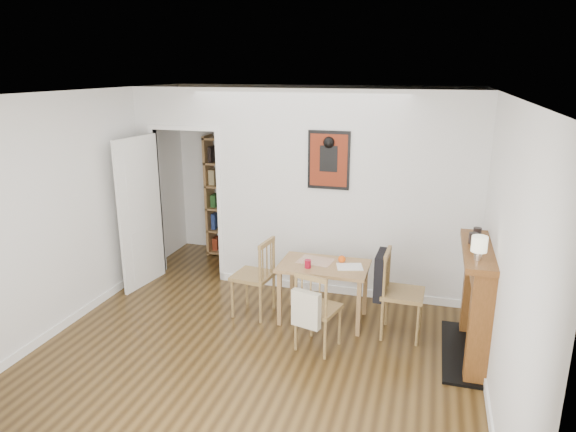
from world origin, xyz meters
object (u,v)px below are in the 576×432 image
(bookshelf, at_px, (232,198))
(red_glass, at_px, (308,264))
(dining_table, at_px, (324,271))
(ceramic_jar_a, at_px, (473,238))
(ceramic_jar_b, at_px, (477,233))
(fireplace, at_px, (478,300))
(orange_fruit, at_px, (342,259))
(chair_right, at_px, (401,293))
(chair_front, at_px, (318,309))
(chair_left, at_px, (253,277))
(notebook, at_px, (350,267))
(mantel_lamp, at_px, (479,245))

(bookshelf, bearing_deg, red_glass, -48.65)
(dining_table, xyz_separation_m, red_glass, (-0.15, -0.14, 0.13))
(red_glass, distance_m, ceramic_jar_a, 1.77)
(red_glass, distance_m, ceramic_jar_b, 1.82)
(bookshelf, height_order, fireplace, bookshelf)
(ceramic_jar_a, bearing_deg, orange_fruit, 166.37)
(dining_table, bearing_deg, chair_right, -7.67)
(fireplace, xyz_separation_m, ceramic_jar_a, (-0.09, 0.11, 0.60))
(dining_table, height_order, chair_front, chair_front)
(chair_front, xyz_separation_m, orange_fruit, (0.11, 0.75, 0.28))
(chair_left, bearing_deg, bookshelf, 118.44)
(notebook, bearing_deg, chair_right, -11.03)
(red_glass, xyz_separation_m, mantel_lamp, (1.71, -0.54, 0.57))
(fireplace, bearing_deg, ceramic_jar_a, 128.61)
(chair_left, height_order, red_glass, chair_left)
(fireplace, xyz_separation_m, mantel_lamp, (-0.07, -0.35, 0.68))
(chair_front, bearing_deg, ceramic_jar_b, 22.67)
(notebook, bearing_deg, red_glass, -162.60)
(bookshelf, height_order, notebook, bookshelf)
(chair_left, xyz_separation_m, mantel_lamp, (2.39, -0.60, 0.82))
(bookshelf, relative_size, ceramic_jar_a, 16.84)
(fireplace, bearing_deg, dining_table, 168.55)
(dining_table, bearing_deg, ceramic_jar_b, -0.13)
(fireplace, height_order, ceramic_jar_a, ceramic_jar_a)
(dining_table, distance_m, notebook, 0.31)
(chair_front, xyz_separation_m, red_glass, (-0.23, 0.49, 0.29))
(chair_front, distance_m, red_glass, 0.62)
(red_glass, distance_m, mantel_lamp, 1.88)
(chair_front, distance_m, ceramic_jar_b, 1.82)
(fireplace, relative_size, ceramic_jar_b, 12.14)
(orange_fruit, bearing_deg, fireplace, -16.96)
(chair_left, xyz_separation_m, orange_fruit, (1.02, 0.19, 0.25))
(ceramic_jar_a, bearing_deg, notebook, 170.29)
(chair_left, relative_size, chair_right, 0.98)
(fireplace, distance_m, ceramic_jar_b, 0.68)
(chair_left, xyz_separation_m, chair_right, (1.71, -0.04, 0.03))
(chair_left, relative_size, ceramic_jar_b, 9.20)
(dining_table, height_order, chair_right, chair_right)
(red_glass, height_order, orange_fruit, red_glass)
(orange_fruit, relative_size, ceramic_jar_b, 0.83)
(bookshelf, xyz_separation_m, orange_fruit, (2.00, -1.64, -0.19))
(fireplace, bearing_deg, ceramic_jar_b, 97.21)
(chair_right, relative_size, red_glass, 10.29)
(notebook, height_order, ceramic_jar_a, ceramic_jar_a)
(bookshelf, bearing_deg, chair_left, -61.56)
(chair_right, relative_size, orange_fruit, 11.25)
(bookshelf, height_order, red_glass, bookshelf)
(chair_right, distance_m, ceramic_jar_a, 0.98)
(chair_left, bearing_deg, ceramic_jar_a, -3.38)
(red_glass, bearing_deg, dining_table, 43.42)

